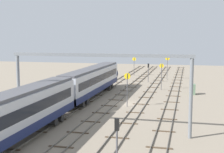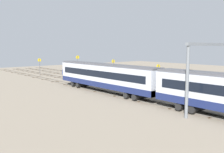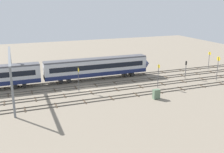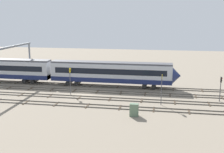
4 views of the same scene
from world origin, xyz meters
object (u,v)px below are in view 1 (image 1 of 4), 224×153
(speed_sign_near_foreground, at_px, (161,73))
(signal_light_trackside_departure, at_px, (148,70))
(speed_sign_mid_trackside, at_px, (167,64))
(relay_cabinet, at_px, (193,89))
(speed_sign_far_trackside, at_px, (127,85))
(speed_sign_distant_end, at_px, (134,64))
(signal_light_trackside_approach, at_px, (117,137))
(overhead_gantry, at_px, (99,72))
(train, at_px, (15,117))

(speed_sign_near_foreground, bearing_deg, signal_light_trackside_departure, 21.04)
(speed_sign_mid_trackside, height_order, relay_cabinet, speed_sign_mid_trackside)
(speed_sign_far_trackside, height_order, relay_cabinet, speed_sign_far_trackside)
(speed_sign_mid_trackside, relative_size, speed_sign_distant_end, 1.15)
(speed_sign_distant_end, bearing_deg, relay_cabinet, -149.02)
(signal_light_trackside_approach, bearing_deg, speed_sign_mid_trackside, -0.05)
(speed_sign_far_trackside, xyz_separation_m, signal_light_trackside_departure, (25.66, 0.19, -0.42))
(speed_sign_far_trackside, distance_m, relay_cabinet, 15.66)
(speed_sign_far_trackside, xyz_separation_m, signal_light_trackside_approach, (-22.08, -3.50, -0.41))
(overhead_gantry, bearing_deg, signal_light_trackside_departure, -0.63)
(speed_sign_distant_end, bearing_deg, train, 178.17)
(train, height_order, speed_sign_near_foreground, speed_sign_near_foreground)
(train, bearing_deg, speed_sign_mid_trackside, -11.98)
(relay_cabinet, bearing_deg, speed_sign_distant_end, 30.98)
(speed_sign_mid_trackside, distance_m, speed_sign_distant_end, 10.16)
(signal_light_trackside_departure, distance_m, relay_cabinet, 16.38)
(overhead_gantry, distance_m, speed_sign_near_foreground, 28.98)
(overhead_gantry, bearing_deg, speed_sign_distant_end, 5.40)
(train, xyz_separation_m, speed_sign_near_foreground, (34.26, -10.46, 0.51))
(overhead_gantry, distance_m, speed_sign_mid_trackside, 44.18)
(train, bearing_deg, relay_cabinet, -28.03)
(relay_cabinet, bearing_deg, train, 151.97)
(signal_light_trackside_approach, bearing_deg, speed_sign_distant_end, 8.48)
(overhead_gantry, distance_m, signal_light_trackside_departure, 38.21)
(signal_light_trackside_departure, bearing_deg, relay_cabinet, -144.43)
(train, bearing_deg, overhead_gantry, -47.98)
(speed_sign_mid_trackside, xyz_separation_m, signal_light_trackside_approach, (-53.61, 0.04, -0.88))
(train, xyz_separation_m, speed_sign_distant_end, (54.72, -1.75, 0.47))
(train, distance_m, signal_light_trackside_approach, 11.21)
(speed_sign_far_trackside, bearing_deg, signal_light_trackside_departure, 0.43)
(signal_light_trackside_approach, height_order, signal_light_trackside_departure, signal_light_trackside_approach)
(speed_sign_distant_end, relative_size, signal_light_trackside_departure, 1.15)
(speed_sign_near_foreground, height_order, speed_sign_mid_trackside, speed_sign_mid_trackside)
(speed_sign_far_trackside, bearing_deg, speed_sign_mid_trackside, -6.42)
(speed_sign_far_trackside, distance_m, signal_light_trackside_departure, 25.66)
(signal_light_trackside_departure, bearing_deg, train, 171.18)
(overhead_gantry, relative_size, speed_sign_far_trackside, 3.94)
(speed_sign_near_foreground, height_order, signal_light_trackside_approach, speed_sign_near_foreground)
(train, xyz_separation_m, relay_cabinet, (30.55, -16.26, -1.75))
(train, height_order, signal_light_trackside_departure, train)
(speed_sign_mid_trackside, bearing_deg, train, 168.02)
(speed_sign_near_foreground, height_order, relay_cabinet, speed_sign_near_foreground)
(speed_sign_near_foreground, distance_m, signal_light_trackside_departure, 10.21)
(speed_sign_near_foreground, relative_size, speed_sign_far_trackside, 1.02)
(speed_sign_near_foreground, relative_size, speed_sign_mid_trackside, 0.91)
(speed_sign_mid_trackside, height_order, signal_light_trackside_departure, speed_sign_mid_trackside)
(speed_sign_far_trackside, height_order, signal_light_trackside_departure, speed_sign_far_trackside)
(speed_sign_far_trackside, xyz_separation_m, relay_cabinet, (12.42, -9.27, -2.25))
(train, relative_size, speed_sign_mid_trackside, 13.63)
(speed_sign_distant_end, bearing_deg, overhead_gantry, -174.60)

